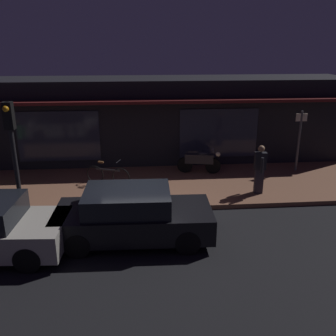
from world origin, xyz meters
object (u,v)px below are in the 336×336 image
object	(u,v)px
sign_post	(299,137)
traffic_light_pole	(13,145)
bicycle_parked	(108,175)
motorcycle	(200,161)
parked_car_far	(132,215)
person_bystander	(260,168)

from	to	relation	value
sign_post	traffic_light_pole	size ratio (longest dim) A/B	0.67
bicycle_parked	traffic_light_pole	world-z (taller)	traffic_light_pole
motorcycle	parked_car_far	world-z (taller)	parked_car_far
person_bystander	sign_post	distance (m)	3.11
sign_post	parked_car_far	world-z (taller)	sign_post
motorcycle	sign_post	size ratio (longest dim) A/B	0.71
parked_car_far	traffic_light_pole	bearing A→B (deg)	165.99
bicycle_parked	parked_car_far	xyz separation A→B (m)	(0.90, -3.74, 0.20)
traffic_light_pole	sign_post	bearing A→B (deg)	22.12
bicycle_parked	parked_car_far	bearing A→B (deg)	-76.53
person_bystander	parked_car_far	bearing A→B (deg)	-149.40
motorcycle	sign_post	xyz separation A→B (m)	(3.87, -0.06, 0.86)
traffic_light_pole	parked_car_far	distance (m)	3.60
person_bystander	traffic_light_pole	size ratio (longest dim) A/B	0.46
traffic_light_pole	parked_car_far	bearing A→B (deg)	-14.01
motorcycle	person_bystander	size ratio (longest dim) A/B	1.01
motorcycle	parked_car_far	distance (m)	5.36
bicycle_parked	parked_car_far	world-z (taller)	parked_car_far
motorcycle	person_bystander	xyz separation A→B (m)	(1.64, -2.18, 0.38)
sign_post	person_bystander	bearing A→B (deg)	-136.54
traffic_light_pole	person_bystander	bearing A→B (deg)	13.54
bicycle_parked	person_bystander	distance (m)	5.31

